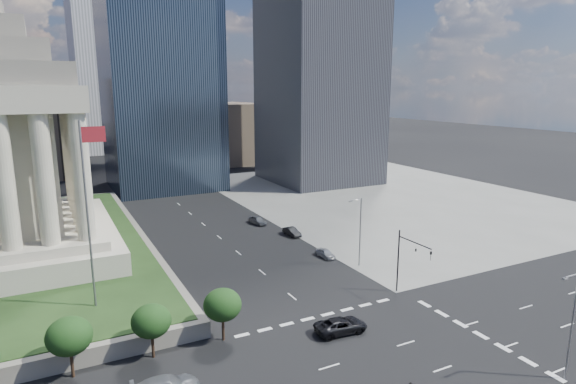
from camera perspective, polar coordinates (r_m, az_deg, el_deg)
ground at (r=133.45m, az=-15.63°, el=0.95°), size 500.00×500.00×0.00m
sidewalk_ne at (r=116.52m, az=11.50°, el=-0.43°), size 68.00×90.00×0.03m
flagpole at (r=54.04m, az=-22.58°, el=-1.44°), size 2.52×0.24×20.00m
midrise_glass at (r=126.71m, az=-15.03°, el=14.06°), size 26.00×26.00×60.00m
building_filler_ne at (r=169.34m, az=-7.22°, el=7.02°), size 20.00×30.00×20.00m
building_filler_nw at (r=159.04m, az=-28.89°, el=6.73°), size 24.00×30.00×28.00m
traffic_signal_ne at (r=60.15m, az=14.08°, el=-7.34°), size 0.30×5.74×8.00m
street_lamp_south at (r=48.86m, az=30.57°, el=-12.89°), size 2.13×0.22×10.00m
street_lamp_north at (r=68.91m, az=8.45°, el=-4.22°), size 2.13×0.22×10.00m
pickup_truck at (r=52.30m, az=6.30°, el=-15.45°), size 3.07×5.82×1.56m
parked_sedan_near at (r=73.30m, az=4.46°, el=-7.23°), size 3.84×1.59×1.30m
parked_sedan_mid at (r=83.40m, az=0.46°, el=-4.73°), size 4.34×1.72×1.41m
parked_sedan_far at (r=90.53m, az=-3.61°, el=-3.35°), size 4.67×2.36×1.52m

